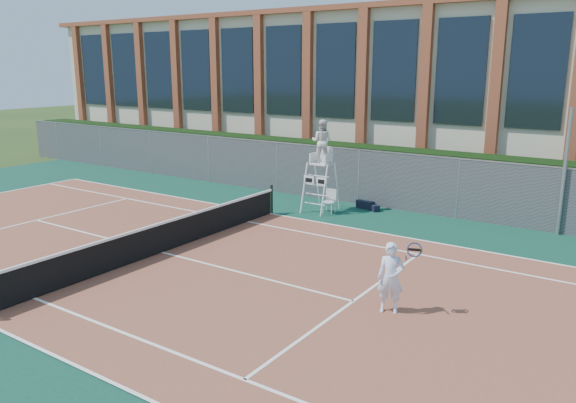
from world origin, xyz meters
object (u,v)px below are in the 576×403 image
Objects in this scene: steel_pole at (564,173)px; plastic_chair at (330,199)px; umpire_chair at (322,144)px; tennis_player at (391,278)px.

plastic_chair is (-7.65, -1.76, -1.54)m from steel_pole.
umpire_chair is at bearing 166.44° from plastic_chair.
plastic_chair is 8.95m from tennis_player.
umpire_chair is 2.16× the size of tennis_player.
steel_pole is at bearing 76.65° from tennis_player.
steel_pole is at bearing 12.98° from plastic_chair.
tennis_player reaches higher than plastic_chair.
steel_pole reaches higher than plastic_chair.
umpire_chair is 3.89× the size of plastic_chair.
steel_pole is 1.18× the size of umpire_chair.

